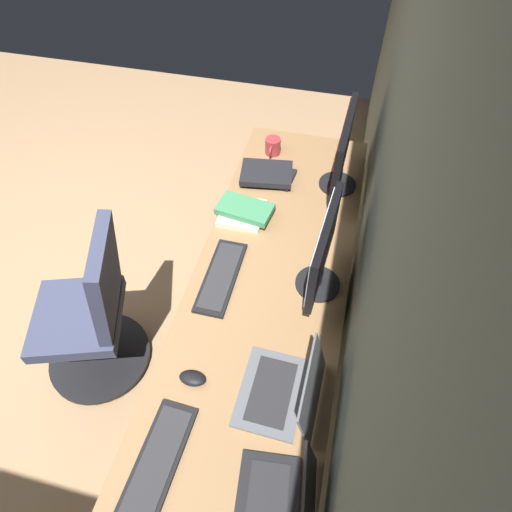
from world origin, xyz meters
The scene contains 15 objects.
floor_plane centered at (0.00, 0.00, 0.00)m, with size 5.66×5.66×0.00m, color #9E7A56.
wall_back centered at (0.00, 2.04, 1.30)m, with size 5.31×0.10×2.60m, color slate.
desk centered at (0.14, 1.62, 0.67)m, with size 2.38×0.70×0.73m.
drawer_pedestal centered at (-0.02, 1.65, 0.35)m, with size 0.40×0.51×0.69m.
monitor_primary centered at (0.06, 1.83, 0.97)m, with size 0.48×0.20×0.41m.
monitor_secondary centered at (-0.63, 1.84, 0.97)m, with size 0.51×0.20×0.41m.
laptop_leftmost centered at (0.60, 1.80, 0.78)m, with size 0.33×0.30×0.23m.
laptop_left centered at (0.95, 1.86, 0.78)m, with size 0.31×0.28×0.20m.
keyboard_main centered at (0.94, 1.42, 0.74)m, with size 0.43×0.16×0.02m.
keyboard_spare centered at (0.12, 1.41, 0.74)m, with size 0.42×0.14×0.02m.
mouse_main centered at (0.62, 1.44, 0.75)m, with size 0.06×0.10×0.03m, color black.
book_stack_near centered at (-0.60, 1.46, 0.76)m, with size 0.24×0.31×0.06m.
book_stack_far centered at (-0.29, 1.40, 0.76)m, with size 0.22×0.29×0.06m.
coffee_mug centered at (-0.82, 1.44, 0.78)m, with size 0.13×0.09×0.10m.
office_chair centered at (0.32, 0.78, 0.46)m, with size 0.56×0.60×0.97m.
Camera 1 is at (1.26, 1.84, 2.34)m, focal length 31.02 mm.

